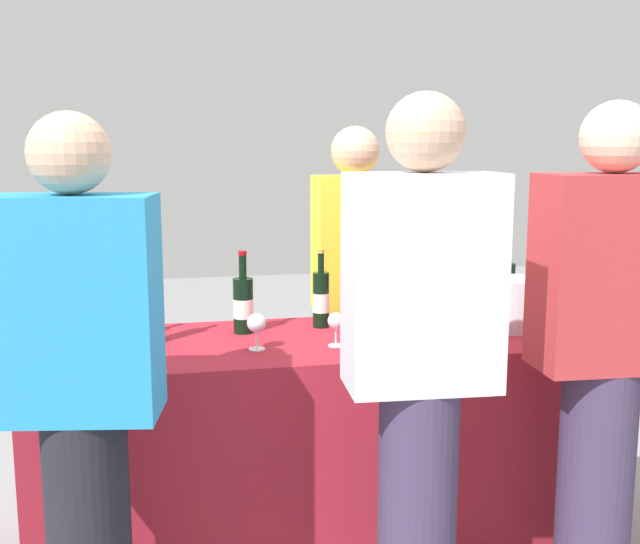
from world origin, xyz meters
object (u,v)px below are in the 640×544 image
object	(u,v)px
wine_bottle_5	(414,298)
menu_board	(448,346)
wine_bottle_3	(321,299)
wine_bottle_4	(362,298)
guest_1	(420,363)
wine_bottle_2	(243,304)
wine_glass_2	(393,312)
wine_glass_0	(256,324)
wine_glass_1	(336,323)
wine_bottle_7	(507,290)
guest_0	(82,391)
wine_bottle_0	(115,309)
server_pouring	(354,288)
ice_bucket	(516,304)
guest_2	(603,346)
wine_bottle_1	(154,310)
wine_bottle_6	(462,299)

from	to	relation	value
wine_bottle_5	menu_board	xyz separation A→B (m)	(0.48, 0.83, -0.44)
wine_bottle_3	wine_bottle_4	bearing A→B (deg)	0.66
guest_1	wine_bottle_2	bearing A→B (deg)	120.44
wine_bottle_4	wine_glass_2	world-z (taller)	wine_bottle_4
wine_glass_0	menu_board	distance (m)	1.63
wine_bottle_4	wine_glass_1	bearing A→B (deg)	-120.28
wine_bottle_7	wine_glass_1	distance (m)	0.84
guest_0	menu_board	distance (m)	2.37
wine_bottle_0	server_pouring	size ratio (longest dim) A/B	0.21
wine_bottle_7	server_pouring	bearing A→B (deg)	145.03
wine_glass_1	wine_glass_2	xyz separation A→B (m)	(0.23, 0.06, 0.01)
wine_bottle_7	guest_1	world-z (taller)	guest_1
wine_bottle_2	ice_bucket	world-z (taller)	wine_bottle_2
guest_1	wine_glass_0	bearing A→B (deg)	128.67
wine_bottle_7	wine_glass_2	distance (m)	0.61
guest_0	guest_2	world-z (taller)	guest_2
wine_bottle_1	wine_bottle_6	xyz separation A→B (m)	(1.20, 0.01, -0.01)
wine_bottle_6	wine_bottle_7	distance (m)	0.24
wine_glass_2	guest_0	xyz separation A→B (m)	(-1.05, -0.59, -0.04)
wine_bottle_0	wine_glass_0	xyz separation A→B (m)	(0.49, -0.23, -0.03)
wine_bottle_1	wine_bottle_7	distance (m)	1.43
wine_glass_1	wine_bottle_5	bearing A→B (deg)	34.38
wine_bottle_1	ice_bucket	xyz separation A→B (m)	(1.38, -0.09, -0.02)
wine_bottle_1	wine_bottle_7	size ratio (longest dim) A/B	0.98
wine_glass_2	guest_1	xyz separation A→B (m)	(-0.11, -0.62, -0.01)
wine_bottle_2	wine_bottle_0	bearing A→B (deg)	-177.17
wine_bottle_3	wine_glass_2	xyz separation A→B (m)	(0.22, -0.24, -0.01)
wine_bottle_7	wine_glass_1	bearing A→B (deg)	-160.04
ice_bucket	wine_glass_1	bearing A→B (deg)	-172.08
wine_bottle_0	wine_bottle_6	size ratio (longest dim) A/B	1.08
wine_glass_2	ice_bucket	distance (m)	0.51
wine_bottle_5	wine_bottle_7	xyz separation A→B (m)	(0.41, 0.03, 0.01)
wine_bottle_6	ice_bucket	distance (m)	0.21
wine_bottle_2	guest_1	xyz separation A→B (m)	(0.42, -0.83, -0.02)
wine_bottle_6	wine_glass_2	distance (m)	0.37
guest_0	guest_1	xyz separation A→B (m)	(0.94, -0.04, 0.03)
wine_bottle_3	guest_1	bearing A→B (deg)	-82.60
wine_glass_1	ice_bucket	xyz separation A→B (m)	(0.74, 0.10, 0.01)
wine_bottle_1	server_pouring	distance (m)	1.00
wine_bottle_5	ice_bucket	world-z (taller)	wine_bottle_5
guest_0	guest_1	world-z (taller)	guest_1
wine_bottle_2	guest_0	xyz separation A→B (m)	(-0.52, -0.80, -0.05)
wine_bottle_4	wine_bottle_5	distance (m)	0.21
ice_bucket	wine_bottle_4	bearing A→B (deg)	160.88
wine_bottle_4	wine_bottle_5	world-z (taller)	wine_bottle_5
wine_bottle_7	wine_bottle_5	bearing A→B (deg)	-176.19
wine_bottle_0	wine_bottle_2	distance (m)	0.47
wine_bottle_0	wine_bottle_7	world-z (taller)	wine_bottle_0
wine_bottle_1	menu_board	distance (m)	1.80
wine_bottle_3	wine_bottle_5	bearing A→B (deg)	-5.86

